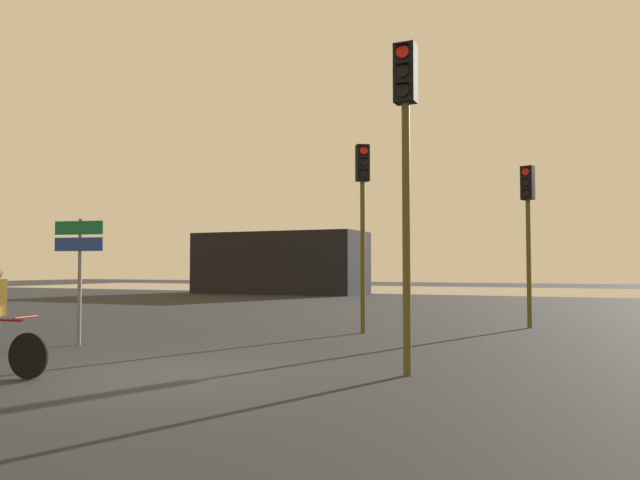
# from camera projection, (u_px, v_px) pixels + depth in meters

# --- Properties ---
(ground_plane) EXTENTS (120.00, 120.00, 0.00)m
(ground_plane) POSITION_uv_depth(u_px,v_px,m) (154.00, 374.00, 9.27)
(ground_plane) COLOR black
(water_strip) EXTENTS (80.00, 16.00, 0.01)m
(water_strip) POSITION_uv_depth(u_px,v_px,m) (499.00, 291.00, 42.97)
(water_strip) COLOR gray
(water_strip) RESTS_ON ground
(distant_building) EXTENTS (10.58, 4.00, 3.77)m
(distant_building) POSITION_uv_depth(u_px,v_px,m) (280.00, 263.00, 38.64)
(distant_building) COLOR black
(distant_building) RESTS_ON ground
(traffic_light_near_right) EXTENTS (0.32, 0.34, 4.96)m
(traffic_light_near_right) POSITION_uv_depth(u_px,v_px,m) (406.00, 145.00, 9.30)
(traffic_light_near_right) COLOR #4C4719
(traffic_light_near_right) RESTS_ON ground
(traffic_light_far_right) EXTENTS (0.37, 0.39, 4.30)m
(traffic_light_far_right) POSITION_uv_depth(u_px,v_px,m) (528.00, 215.00, 16.54)
(traffic_light_far_right) COLOR #4C4719
(traffic_light_far_right) RESTS_ON ground
(traffic_light_center) EXTENTS (0.40, 0.42, 4.62)m
(traffic_light_center) POSITION_uv_depth(u_px,v_px,m) (363.00, 202.00, 15.29)
(traffic_light_center) COLOR #4C4719
(traffic_light_center) RESTS_ON ground
(direction_sign_post) EXTENTS (1.08, 0.25, 2.60)m
(direction_sign_post) POSITION_uv_depth(u_px,v_px,m) (79.00, 258.00, 12.82)
(direction_sign_post) COLOR slate
(direction_sign_post) RESTS_ON ground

